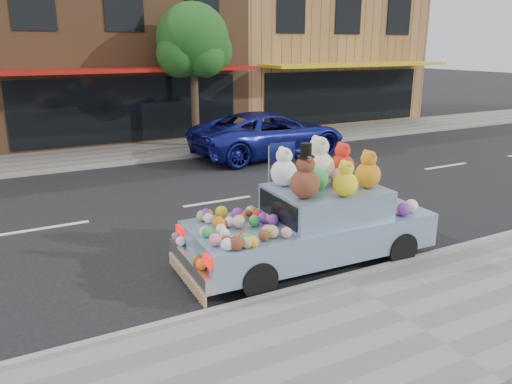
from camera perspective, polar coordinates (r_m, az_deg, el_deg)
ground at (r=12.44m, az=-4.43°, el=-1.10°), size 120.00×120.00×0.00m
near_sidewalk at (r=7.42m, az=16.90°, el=-14.13°), size 60.00×3.00×0.12m
far_sidewalk at (r=18.39m, az=-12.65°, el=4.51°), size 60.00×3.00×0.12m
near_kerb at (r=8.39m, az=9.66°, el=-9.82°), size 60.00×0.12×0.13m
far_kerb at (r=16.98m, az=-11.26°, el=3.63°), size 60.00×0.12×0.13m
storefront_mid at (r=23.34m, az=-17.02°, el=15.54°), size 10.00×9.80×7.30m
storefront_right at (r=27.19m, az=4.93°, el=16.21°), size 10.00×9.80×7.30m
street_tree at (r=18.70m, az=-7.19°, el=16.19°), size 3.00×2.70×5.22m
car_blue at (r=17.44m, az=1.52°, el=6.65°), size 5.70×2.94×1.54m
art_car at (r=8.82m, az=6.34°, el=-3.15°), size 4.54×1.92×2.26m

